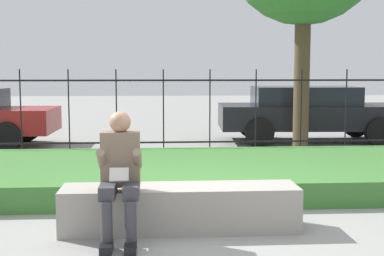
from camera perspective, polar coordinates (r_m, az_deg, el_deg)
The scene contains 6 objects.
ground_plane at distance 5.72m, azimuth 2.09°, elevation -10.72°, with size 60.00×60.00×0.00m, color gray.
stone_bench at distance 5.64m, azimuth -1.27°, elevation -8.79°, with size 2.46×0.54×0.46m.
person_seated_reader at distance 5.24m, azimuth -7.68°, elevation -4.56°, with size 0.42×0.73×1.26m.
grass_berm at distance 7.85m, azimuth 0.37°, elevation -4.85°, with size 10.59×3.09×0.32m.
iron_fence at distance 9.86m, azimuth -0.57°, elevation 1.65°, with size 8.59×0.03×1.68m.
car_parked_right at distance 12.82m, azimuth 12.39°, elevation 1.72°, with size 4.35×2.05×1.29m.
Camera 1 is at (-0.58, -5.44, 1.66)m, focal length 50.00 mm.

